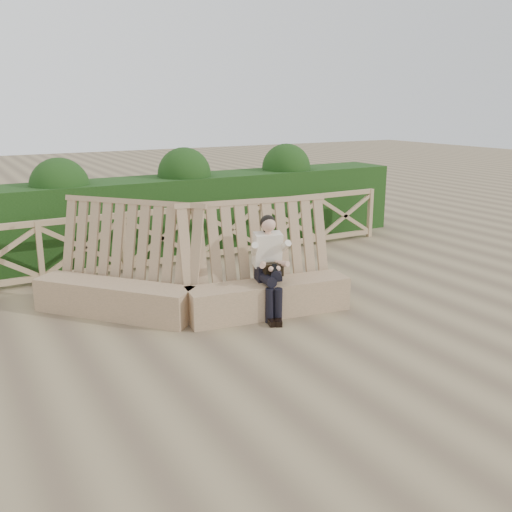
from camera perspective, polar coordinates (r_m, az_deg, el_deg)
ground at (r=7.81m, az=-0.03°, el=-7.28°), size 60.00×60.00×0.00m
bench at (r=8.31m, az=-6.46°, el=-2.99°), size 4.16×2.73×1.62m
woman at (r=8.12m, az=1.35°, el=-0.59°), size 0.54×0.88×1.44m
guardrail at (r=10.68m, az=-9.43°, el=1.79°), size 10.10×0.09×1.10m
hedge at (r=11.75m, az=-11.55°, el=3.88°), size 12.00×1.20×1.50m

